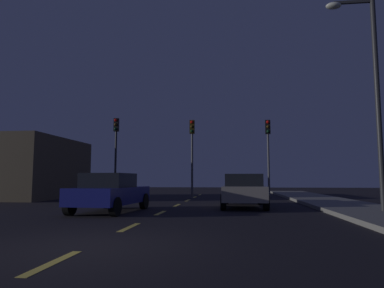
{
  "coord_description": "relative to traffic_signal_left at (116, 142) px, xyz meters",
  "views": [
    {
      "loc": [
        2.66,
        -6.17,
        1.23
      ],
      "look_at": [
        0.35,
        13.26,
        3.23
      ],
      "focal_mm": 32.33,
      "sensor_mm": 36.0,
      "label": 1
    }
  ],
  "objects": [
    {
      "name": "sidewalk_curb_right",
      "position": [
        12.69,
        -9.25,
        -3.65
      ],
      "size": [
        3.0,
        40.0,
        0.15
      ],
      "primitive_type": "cube",
      "color": "gray",
      "rests_on": "ground_plane"
    },
    {
      "name": "lane_stripe_fourth",
      "position": [
        5.19,
        -6.05,
        -3.72
      ],
      "size": [
        0.16,
        1.6,
        0.01
      ],
      "primitive_type": "cube",
      "color": "#EACC4C",
      "rests_on": "ground_plane"
    },
    {
      "name": "ground_plane",
      "position": [
        5.19,
        -9.25,
        -3.73
      ],
      "size": [
        80.0,
        80.0,
        0.0
      ],
      "primitive_type": "plane",
      "color": "black"
    },
    {
      "name": "lane_stripe_fifth",
      "position": [
        5.19,
        -2.25,
        -3.72
      ],
      "size": [
        0.16,
        1.6,
        0.01
      ],
      "primitive_type": "cube",
      "color": "#EACC4C",
      "rests_on": "ground_plane"
    },
    {
      "name": "lane_stripe_sixth",
      "position": [
        5.19,
        1.55,
        -3.72
      ],
      "size": [
        0.16,
        1.6,
        0.01
      ],
      "primitive_type": "cube",
      "color": "#EACC4C",
      "rests_on": "ground_plane"
    },
    {
      "name": "lane_stripe_seventh",
      "position": [
        5.19,
        5.35,
        -3.72
      ],
      "size": [
        0.16,
        1.6,
        0.01
      ],
      "primitive_type": "cube",
      "color": "#EACC4C",
      "rests_on": "ground_plane"
    },
    {
      "name": "lane_stripe_third",
      "position": [
        5.19,
        -9.85,
        -3.72
      ],
      "size": [
        0.16,
        1.6,
        0.01
      ],
      "primitive_type": "cube",
      "color": "#EACC4C",
      "rests_on": "ground_plane"
    },
    {
      "name": "car_stopped_ahead",
      "position": [
        8.3,
        -6.78,
        -2.98
      ],
      "size": [
        1.92,
        4.54,
        1.45
      ],
      "color": "gray",
      "rests_on": "ground_plane"
    },
    {
      "name": "street_lamp_right",
      "position": [
        12.75,
        -9.68,
        0.92
      ],
      "size": [
        1.74,
        0.36,
        7.83
      ],
      "color": "#2D2D30",
      "rests_on": "ground_plane"
    },
    {
      "name": "traffic_signal_left",
      "position": [
        0.0,
        0.0,
        0.0
      ],
      "size": [
        0.32,
        0.38,
        5.36
      ],
      "color": "#2D2D30",
      "rests_on": "ground_plane"
    },
    {
      "name": "lane_stripe_second",
      "position": [
        5.19,
        -13.65,
        -3.72
      ],
      "size": [
        0.16,
        1.6,
        0.01
      ],
      "primitive_type": "cube",
      "color": "#EACC4C",
      "rests_on": "ground_plane"
    },
    {
      "name": "car_adjacent_lane",
      "position": [
        3.23,
        -9.73,
        -2.99
      ],
      "size": [
        2.1,
        4.19,
        1.45
      ],
      "color": "navy",
      "rests_on": "ground_plane"
    },
    {
      "name": "storefront_left",
      "position": [
        -5.3,
        -1.24,
        -1.8
      ],
      "size": [
        4.97,
        7.59,
        3.86
      ],
      "primitive_type": "cube",
      "color": "brown",
      "rests_on": "ground_plane"
    },
    {
      "name": "traffic_signal_right",
      "position": [
        10.1,
        -0.0,
        -0.21
      ],
      "size": [
        0.32,
        0.38,
        5.03
      ],
      "color": "#4C4C51",
      "rests_on": "ground_plane"
    },
    {
      "name": "traffic_signal_center",
      "position": [
        5.19,
        -0.0,
        -0.15
      ],
      "size": [
        0.32,
        0.38,
        5.12
      ],
      "color": "#4C4C51",
      "rests_on": "ground_plane"
    },
    {
      "name": "lane_stripe_nearest",
      "position": [
        5.19,
        -17.45,
        -3.72
      ],
      "size": [
        0.16,
        1.6,
        0.01
      ],
      "primitive_type": "cube",
      "color": "#EACC4C",
      "rests_on": "ground_plane"
    }
  ]
}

